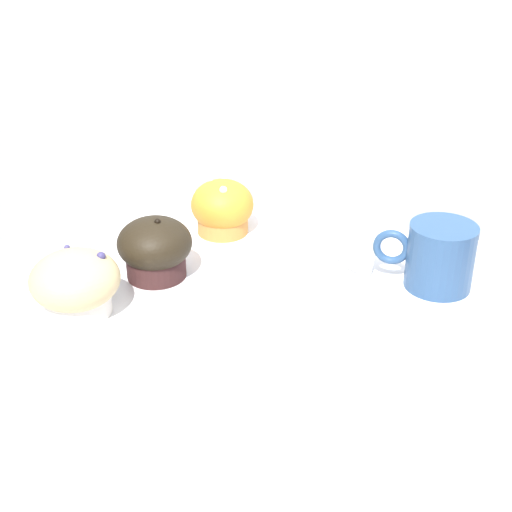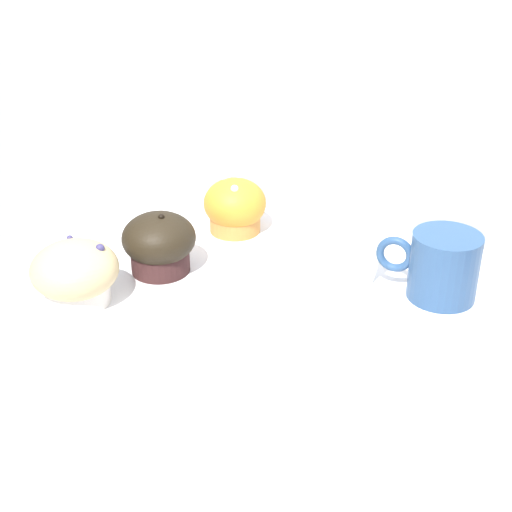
{
  "view_description": "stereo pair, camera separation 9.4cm",
  "coord_description": "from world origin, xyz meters",
  "px_view_note": "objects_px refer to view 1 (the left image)",
  "views": [
    {
      "loc": [
        0.24,
        -0.71,
        1.41
      ],
      "look_at": [
        -0.09,
        0.06,
        0.97
      ],
      "focal_mm": 50.0,
      "sensor_mm": 36.0,
      "label": 1
    },
    {
      "loc": [
        0.33,
        -0.67,
        1.41
      ],
      "look_at": [
        -0.09,
        0.06,
        0.97
      ],
      "focal_mm": 50.0,
      "sensor_mm": 36.0,
      "label": 2
    }
  ],
  "objects_px": {
    "muffin_back_right": "(76,284)",
    "coffee_cup": "(439,255)",
    "muffin_front_left": "(222,208)",
    "muffin_front_center": "(155,248)",
    "serving_plate": "(441,428)"
  },
  "relations": [
    {
      "from": "muffin_front_left",
      "to": "coffee_cup",
      "type": "xyz_separation_m",
      "value": [
        0.34,
        -0.04,
        0.01
      ]
    },
    {
      "from": "muffin_front_center",
      "to": "coffee_cup",
      "type": "distance_m",
      "value": 0.38
    },
    {
      "from": "muffin_back_right",
      "to": "coffee_cup",
      "type": "height_order",
      "value": "coffee_cup"
    },
    {
      "from": "coffee_cup",
      "to": "serving_plate",
      "type": "relative_size",
      "value": 0.68
    },
    {
      "from": "muffin_front_center",
      "to": "coffee_cup",
      "type": "xyz_separation_m",
      "value": [
        0.36,
        0.13,
        0.0
      ]
    },
    {
      "from": "muffin_front_center",
      "to": "muffin_front_left",
      "type": "distance_m",
      "value": 0.16
    },
    {
      "from": "coffee_cup",
      "to": "serving_plate",
      "type": "bearing_deg",
      "value": -78.09
    },
    {
      "from": "muffin_front_center",
      "to": "muffin_front_left",
      "type": "xyz_separation_m",
      "value": [
        0.02,
        0.16,
        -0.0
      ]
    },
    {
      "from": "muffin_front_center",
      "to": "muffin_front_left",
      "type": "relative_size",
      "value": 1.06
    },
    {
      "from": "muffin_back_right",
      "to": "coffee_cup",
      "type": "distance_m",
      "value": 0.47
    },
    {
      "from": "muffin_front_left",
      "to": "coffee_cup",
      "type": "relative_size",
      "value": 0.72
    },
    {
      "from": "muffin_front_left",
      "to": "serving_plate",
      "type": "relative_size",
      "value": 0.49
    },
    {
      "from": "serving_plate",
      "to": "muffin_front_left",
      "type": "bearing_deg",
      "value": 140.72
    },
    {
      "from": "muffin_back_right",
      "to": "muffin_front_left",
      "type": "xyz_separation_m",
      "value": [
        0.07,
        0.28,
        -0.0
      ]
    },
    {
      "from": "muffin_back_right",
      "to": "muffin_front_center",
      "type": "bearing_deg",
      "value": 70.57
    }
  ]
}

